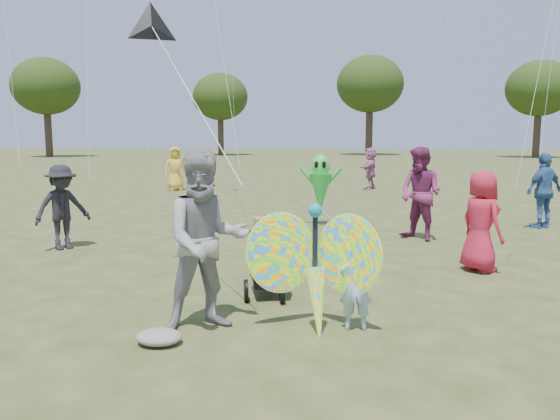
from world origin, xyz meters
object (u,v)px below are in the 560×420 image
at_px(child_girl, 356,286).
at_px(crowd_g, 175,169).
at_px(butterfly_kite, 316,269).
at_px(crowd_b, 62,207).
at_px(alien_kite, 320,186).
at_px(adult_man, 206,241).
at_px(crowd_a, 481,221).
at_px(crowd_j, 370,168).
at_px(crowd_e, 420,194).
at_px(crowd_c, 544,191).
at_px(crowd_d, 199,189).
at_px(jogging_stroller, 269,251).

bearing_deg(child_girl, crowd_g, -69.71).
bearing_deg(butterfly_kite, crowd_b, 144.11).
distance_m(butterfly_kite, alien_kite, 7.25).
bearing_deg(crowd_b, alien_kite, -14.70).
distance_m(adult_man, crowd_b, 5.53).
xyz_separation_m(crowd_a, crowd_j, (-1.50, 13.59, 0.03)).
distance_m(crowd_e, crowd_j, 11.04).
bearing_deg(alien_kite, crowd_c, 4.39).
height_order(crowd_e, crowd_g, crowd_e).
relative_size(crowd_d, crowd_j, 0.85).
distance_m(crowd_d, crowd_j, 9.49).
xyz_separation_m(child_girl, adult_man, (-1.67, -0.19, 0.51)).
distance_m(crowd_d, alien_kite, 3.70).
distance_m(adult_man, jogging_stroller, 1.57).
bearing_deg(crowd_d, alien_kite, -99.36).
bearing_deg(jogging_stroller, crowd_c, 33.53).
xyz_separation_m(crowd_a, butterfly_kite, (-2.43, -3.11, -0.11)).
bearing_deg(jogging_stroller, alien_kite, 72.04).
relative_size(crowd_b, crowd_e, 0.84).
distance_m(crowd_c, crowd_e, 3.63).
distance_m(crowd_b, crowd_g, 11.39).
bearing_deg(crowd_j, crowd_e, 17.90).
distance_m(jogging_stroller, alien_kite, 5.91).
bearing_deg(jogging_stroller, butterfly_kite, -75.57).
xyz_separation_m(adult_man, jogging_stroller, (0.47, 1.44, -0.40)).
distance_m(adult_man, crowd_j, 16.94).
bearing_deg(crowd_j, alien_kite, 5.35).
bearing_deg(crowd_e, adult_man, -73.97).
distance_m(crowd_b, crowd_j, 14.32).
relative_size(child_girl, butterfly_kite, 0.59).
xyz_separation_m(child_girl, crowd_j, (0.48, 16.62, 0.34)).
bearing_deg(crowd_a, jogging_stroller, 87.79).
relative_size(crowd_a, butterfly_kite, 0.94).
height_order(crowd_c, alien_kite, crowd_c).
xyz_separation_m(crowd_a, crowd_c, (2.38, 4.53, 0.08)).
height_order(crowd_a, jogging_stroller, crowd_a).
relative_size(crowd_c, butterfly_kite, 1.03).
xyz_separation_m(butterfly_kite, alien_kite, (-0.45, 7.23, 0.26)).
xyz_separation_m(crowd_d, butterfly_kite, (3.90, -8.54, -0.01)).
distance_m(adult_man, alien_kite, 7.38).
bearing_deg(crowd_g, crowd_j, -13.44).
xyz_separation_m(crowd_c, jogging_stroller, (-5.56, -6.30, -0.28)).
bearing_deg(adult_man, crowd_g, 82.03).
distance_m(crowd_j, jogging_stroller, 15.46).
bearing_deg(alien_kite, jogging_stroller, -92.94).
xyz_separation_m(crowd_b, butterfly_kite, (5.19, -3.76, -0.11)).
height_order(adult_man, alien_kite, adult_man).
bearing_deg(butterfly_kite, crowd_c, 57.83).
xyz_separation_m(crowd_j, butterfly_kite, (-0.93, -16.70, -0.14)).
relative_size(crowd_c, crowd_d, 1.24).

